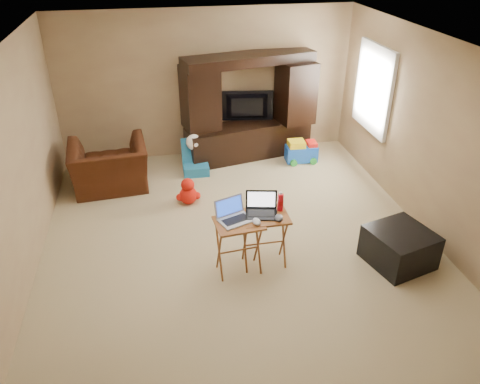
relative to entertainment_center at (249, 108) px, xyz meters
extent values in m
plane|color=beige|center=(-0.67, -2.44, -0.90)|extent=(5.50, 5.50, 0.00)
plane|color=silver|center=(-0.67, -2.44, 1.60)|extent=(5.50, 5.50, 0.00)
plane|color=tan|center=(-0.67, 0.31, 0.35)|extent=(5.00, 0.00, 5.00)
plane|color=tan|center=(-0.67, -5.19, 0.35)|extent=(5.00, 0.00, 5.00)
plane|color=tan|center=(-3.17, -2.44, 0.35)|extent=(0.00, 5.50, 5.50)
plane|color=tan|center=(1.83, -2.44, 0.35)|extent=(0.00, 5.50, 5.50)
plane|color=white|center=(1.81, -0.89, 0.50)|extent=(0.00, 1.20, 1.20)
cube|color=white|center=(1.79, -0.89, 0.50)|extent=(0.06, 1.14, 1.34)
cube|color=black|center=(0.00, 0.00, 0.00)|extent=(2.27, 0.98, 1.80)
imported|color=black|center=(0.00, 0.12, -0.04)|extent=(0.92, 0.25, 0.53)
imported|color=#451C0E|center=(-2.35, -0.74, -0.53)|extent=(1.22, 1.09, 0.74)
cube|color=black|center=(1.16, -3.34, -0.68)|extent=(0.85, 0.85, 0.44)
cube|color=#9E5B26|center=(-0.78, -3.13, -0.56)|extent=(0.57, 0.48, 0.69)
cube|color=brown|center=(-0.45, -3.06, -0.55)|extent=(0.54, 0.43, 0.70)
cube|color=#ADADB2|center=(-0.81, -3.10, -0.09)|extent=(0.44, 0.41, 0.24)
cube|color=black|center=(-0.49, -3.04, -0.08)|extent=(0.42, 0.37, 0.24)
ellipsoid|color=silver|center=(-0.59, -3.20, -0.18)|extent=(0.10, 0.15, 0.06)
ellipsoid|color=#3C3C41|center=(-0.32, -3.18, -0.18)|extent=(0.12, 0.16, 0.06)
cylinder|color=red|center=(-0.25, -2.98, -0.10)|extent=(0.07, 0.07, 0.21)
camera|label=1|loc=(-1.62, -7.46, 2.71)|focal=35.00mm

